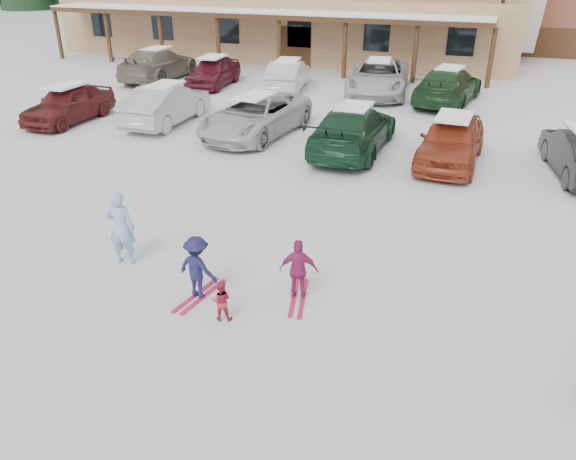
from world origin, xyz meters
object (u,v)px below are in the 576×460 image
(lamp_post, at_px, (503,1))
(parked_car_2, at_px, (256,116))
(parked_car_1, at_px, (166,104))
(parked_car_11, at_px, (448,86))
(child_magenta, at_px, (299,270))
(parked_car_10, at_px, (378,77))
(toddler_red, at_px, (221,301))
(parked_car_0, at_px, (68,104))
(parked_car_8, at_px, (213,71))
(child_navy, at_px, (197,268))
(adult_skier, at_px, (121,228))
(parked_car_9, at_px, (288,75))
(parked_car_3, at_px, (353,129))
(parked_car_7, at_px, (158,64))
(parked_car_4, at_px, (451,140))

(lamp_post, bearing_deg, parked_car_2, -118.62)
(parked_car_1, xyz_separation_m, parked_car_11, (9.90, 6.89, 0.02))
(child_magenta, bearing_deg, parked_car_10, -95.87)
(toddler_red, height_order, parked_car_1, parked_car_1)
(parked_car_0, relative_size, parked_car_8, 1.00)
(child_navy, xyz_separation_m, parked_car_8, (-8.14, 17.18, 0.06))
(adult_skier, bearing_deg, parked_car_9, -93.08)
(lamp_post, height_order, parked_car_0, lamp_post)
(adult_skier, height_order, parked_car_9, adult_skier)
(child_navy, xyz_separation_m, parked_car_3, (0.71, 9.61, 0.11))
(parked_car_1, height_order, parked_car_7, parked_car_7)
(parked_car_10, bearing_deg, child_magenta, -90.19)
(parked_car_2, distance_m, parked_car_11, 9.41)
(parked_car_7, bearing_deg, parked_car_11, 178.44)
(parked_car_7, bearing_deg, parked_car_8, 171.35)
(child_magenta, bearing_deg, adult_skier, -13.61)
(parked_car_2, height_order, parked_car_11, parked_car_11)
(toddler_red, bearing_deg, child_navy, -51.31)
(parked_car_0, relative_size, parked_car_1, 0.92)
(toddler_red, height_order, parked_car_10, parked_car_10)
(parked_car_10, bearing_deg, parked_car_2, -116.72)
(parked_car_7, xyz_separation_m, parked_car_8, (3.38, -0.48, -0.08))
(parked_car_2, relative_size, parked_car_11, 0.98)
(parked_car_2, distance_m, parked_car_3, 3.78)
(child_navy, distance_m, parked_car_1, 12.57)
(child_navy, xyz_separation_m, parked_car_9, (-4.41, 17.60, 0.06))
(lamp_post, xyz_separation_m, adult_skier, (-6.90, -23.83, -2.92))
(child_navy, bearing_deg, adult_skier, -7.59)
(parked_car_2, height_order, parked_car_9, parked_car_2)
(lamp_post, height_order, child_navy, lamp_post)
(child_magenta, height_order, parked_car_8, parked_car_8)
(child_navy, relative_size, parked_car_3, 0.25)
(parked_car_1, bearing_deg, parked_car_4, 173.19)
(parked_car_2, bearing_deg, parked_car_10, 77.67)
(parked_car_8, distance_m, parked_car_11, 11.19)
(parked_car_8, bearing_deg, parked_car_1, -82.84)
(parked_car_0, bearing_deg, parked_car_10, 41.14)
(child_navy, relative_size, parked_car_4, 0.29)
(child_navy, bearing_deg, parked_car_9, -65.87)
(adult_skier, bearing_deg, parked_car_1, -75.12)
(parked_car_7, bearing_deg, parked_car_0, 96.05)
(adult_skier, height_order, parked_car_8, adult_skier)
(parked_car_2, bearing_deg, parked_car_11, 57.63)
(toddler_red, bearing_deg, parked_car_1, -71.27)
(child_navy, xyz_separation_m, parked_car_4, (3.85, 9.45, 0.11))
(adult_skier, distance_m, parked_car_1, 10.94)
(lamp_post, bearing_deg, parked_car_0, -135.56)
(lamp_post, xyz_separation_m, toddler_red, (-4.04, -25.03, -3.35))
(adult_skier, relative_size, child_magenta, 1.32)
(parked_car_8, bearing_deg, toddler_red, -67.13)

